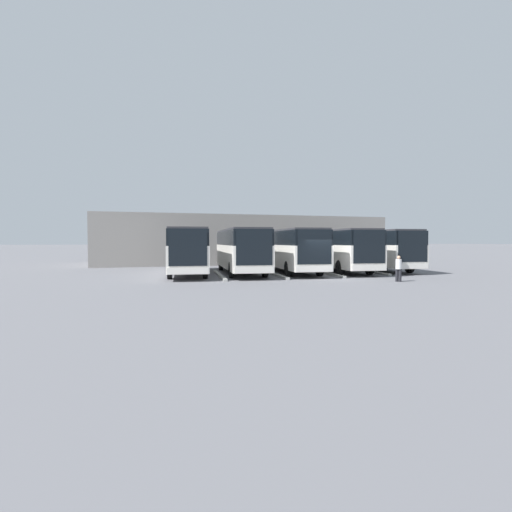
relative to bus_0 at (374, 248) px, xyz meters
name	(u,v)px	position (x,y,z in m)	size (l,w,h in m)	color
ground_plane	(324,279)	(7.83, 6.26, -1.83)	(600.00, 600.00, 0.00)	#5B5B60
bus_0	(374,248)	(0.00, 0.00, 0.00)	(3.83, 11.73, 3.27)	silver
curb_divider_0	(365,271)	(1.96, 1.70, -1.75)	(0.24, 7.85, 0.15)	#9E9E99
bus_1	(336,248)	(3.92, 0.66, 0.00)	(3.83, 11.73, 3.27)	silver
curb_divider_1	(324,273)	(5.87, 2.36, -1.75)	(0.24, 7.85, 0.15)	#9E9E99
bus_2	(290,249)	(7.83, 0.60, 0.00)	(3.83, 11.73, 3.27)	silver
curb_divider_2	(274,274)	(9.79, 2.30, -1.75)	(0.24, 7.85, 0.15)	#9E9E99
bus_3	(241,249)	(11.75, 0.47, 0.00)	(3.83, 11.73, 3.27)	silver
curb_divider_3	(219,275)	(13.70, 2.17, -1.75)	(0.24, 7.85, 0.15)	#9E9E99
bus_4	(187,249)	(15.66, 0.00, 0.00)	(3.83, 11.73, 3.27)	silver
pedestrian	(399,268)	(4.33, 9.06, -0.99)	(0.47, 0.47, 1.54)	black
station_building	(239,240)	(7.83, -14.99, 0.75)	(30.88, 14.10, 5.10)	gray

